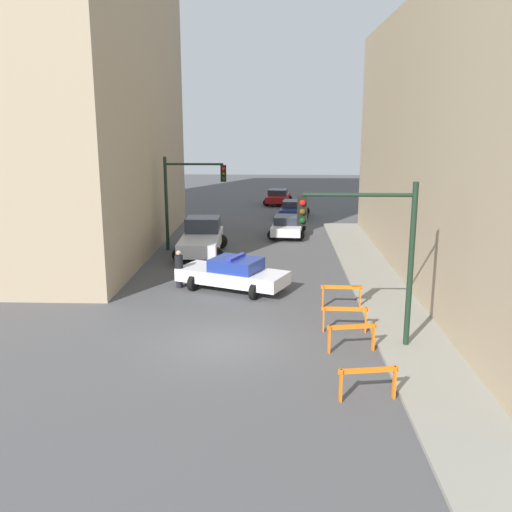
# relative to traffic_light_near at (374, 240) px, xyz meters

# --- Properties ---
(ground_plane) EXTENTS (120.00, 120.00, 0.00)m
(ground_plane) POSITION_rel_traffic_light_near_xyz_m (-4.73, 0.15, -3.53)
(ground_plane) COLOR #4C4C4F
(sidewalk_right) EXTENTS (2.40, 44.00, 0.12)m
(sidewalk_right) POSITION_rel_traffic_light_near_xyz_m (1.47, 0.15, -3.47)
(sidewalk_right) COLOR gray
(sidewalk_right) RESTS_ON ground_plane
(building_corner_left) EXTENTS (14.00, 20.00, 24.21)m
(building_corner_left) POSITION_rel_traffic_light_near_xyz_m (-16.73, 14.15, 8.57)
(building_corner_left) COLOR tan
(building_corner_left) RESTS_ON ground_plane
(traffic_light_near) EXTENTS (3.64, 0.35, 5.20)m
(traffic_light_near) POSITION_rel_traffic_light_near_xyz_m (0.00, 0.00, 0.00)
(traffic_light_near) COLOR black
(traffic_light_near) RESTS_ON sidewalk_right
(traffic_light_far) EXTENTS (3.44, 0.35, 5.20)m
(traffic_light_far) POSITION_rel_traffic_light_near_xyz_m (-8.03, 13.94, -0.13)
(traffic_light_far) COLOR black
(traffic_light_far) RESTS_ON ground_plane
(police_car) EXTENTS (5.05, 3.58, 1.52)m
(police_car) POSITION_rel_traffic_light_near_xyz_m (-4.84, 6.24, -2.81)
(police_car) COLOR white
(police_car) RESTS_ON ground_plane
(white_truck) EXTENTS (2.72, 5.45, 1.90)m
(white_truck) POSITION_rel_traffic_light_near_xyz_m (-7.07, 12.95, -2.62)
(white_truck) COLOR silver
(white_truck) RESTS_ON ground_plane
(parked_car_near) EXTENTS (2.49, 4.43, 1.31)m
(parked_car_near) POSITION_rel_traffic_light_near_xyz_m (-2.32, 18.11, -2.86)
(parked_car_near) COLOR silver
(parked_car_near) RESTS_ON ground_plane
(parked_car_mid) EXTENTS (2.55, 4.45, 1.31)m
(parked_car_mid) POSITION_rel_traffic_light_near_xyz_m (-1.70, 25.20, -2.86)
(parked_car_mid) COLOR navy
(parked_car_mid) RESTS_ON ground_plane
(parked_car_far) EXTENTS (2.56, 4.46, 1.31)m
(parked_car_far) POSITION_rel_traffic_light_near_xyz_m (-2.89, 32.29, -2.86)
(parked_car_far) COLOR maroon
(parked_car_far) RESTS_ON ground_plane
(pedestrian_crossing) EXTENTS (0.45, 0.45, 1.66)m
(pedestrian_crossing) POSITION_rel_traffic_light_near_xyz_m (-7.23, 6.50, -2.67)
(pedestrian_crossing) COLOR black
(pedestrian_crossing) RESTS_ON ground_plane
(barrier_front) EXTENTS (1.59, 0.40, 0.90)m
(barrier_front) POSITION_rel_traffic_light_near_xyz_m (-0.61, -3.58, -2.91)
(barrier_front) COLOR orange
(barrier_front) RESTS_ON ground_plane
(barrier_mid) EXTENTS (1.58, 0.42, 0.90)m
(barrier_mid) POSITION_rel_traffic_light_near_xyz_m (-0.63, -0.39, -2.91)
(barrier_mid) COLOR orange
(barrier_mid) RESTS_ON ground_plane
(barrier_back) EXTENTS (1.60, 0.21, 0.90)m
(barrier_back) POSITION_rel_traffic_light_near_xyz_m (-0.64, 1.34, -2.91)
(barrier_back) COLOR orange
(barrier_back) RESTS_ON ground_plane
(barrier_corner) EXTENTS (1.60, 0.21, 0.90)m
(barrier_corner) POSITION_rel_traffic_light_near_xyz_m (-0.46, 3.97, -2.91)
(barrier_corner) COLOR orange
(barrier_corner) RESTS_ON ground_plane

